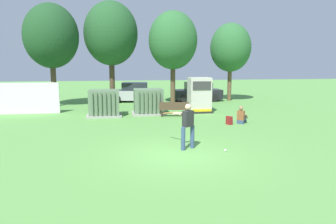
{
  "coord_description": "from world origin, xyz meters",
  "views": [
    {
      "loc": [
        -2.01,
        -10.83,
        3.27
      ],
      "look_at": [
        0.21,
        3.5,
        1.0
      ],
      "focal_mm": 33.89,
      "sensor_mm": 36.0,
      "label": 1
    }
  ],
  "objects": [
    {
      "name": "parked_car_leftmost",
      "position": [
        -0.8,
        15.87,
        0.75
      ],
      "size": [
        4.34,
        2.21,
        1.62
      ],
      "color": "#B2B2B7",
      "rests_on": "ground"
    },
    {
      "name": "generator_enclosure",
      "position": [
        3.25,
        9.49,
        1.14
      ],
      "size": [
        1.6,
        1.4,
        2.3
      ],
      "color": "#262626",
      "rests_on": "ground"
    },
    {
      "name": "parked_car_left_of_center",
      "position": [
        4.59,
        15.52,
        0.75
      ],
      "size": [
        4.28,
        2.07,
        1.62
      ],
      "color": "black",
      "rests_on": "ground"
    },
    {
      "name": "batter",
      "position": [
        0.5,
        0.7,
        0.98
      ],
      "size": [
        1.08,
        1.49,
        1.74
      ],
      "color": "#384C75",
      "rests_on": "ground"
    },
    {
      "name": "backpack",
      "position": [
        3.77,
        5.07,
        0.21
      ],
      "size": [
        0.35,
        0.37,
        0.44
      ],
      "color": "maroon",
      "rests_on": "ground"
    },
    {
      "name": "park_bench",
      "position": [
        1.27,
        7.92,
        0.54
      ],
      "size": [
        1.84,
        0.67,
        0.92
      ],
      "color": "#4C3828",
      "rests_on": "ground"
    },
    {
      "name": "transformer_mid_west",
      "position": [
        -0.18,
        9.13,
        0.79
      ],
      "size": [
        2.1,
        1.7,
        1.62
      ],
      "color": "#9E9B93",
      "rests_on": "ground"
    },
    {
      "name": "tree_center_right",
      "position": [
        2.22,
        13.93,
        4.95
      ],
      "size": [
        3.78,
        3.78,
        7.22
      ],
      "color": "brown",
      "rests_on": "ground"
    },
    {
      "name": "ground_plane",
      "position": [
        0.0,
        0.0,
        0.0
      ],
      "size": [
        96.0,
        96.0,
        0.0
      ],
      "primitive_type": "plane",
      "color": "#5B9947"
    },
    {
      "name": "fence_panel",
      "position": [
        -8.26,
        10.5,
        1.0
      ],
      "size": [
        4.8,
        0.12,
        2.0
      ],
      "primitive_type": "cube",
      "color": "white",
      "rests_on": "ground"
    },
    {
      "name": "tree_left",
      "position": [
        -6.81,
        13.85,
        5.16
      ],
      "size": [
        3.94,
        3.94,
        7.52
      ],
      "color": "brown",
      "rests_on": "ground"
    },
    {
      "name": "tree_right",
      "position": [
        7.44,
        15.43,
        4.51
      ],
      "size": [
        3.44,
        3.44,
        6.57
      ],
      "color": "brown",
      "rests_on": "ground"
    },
    {
      "name": "tree_center_left",
      "position": [
        -2.53,
        15.07,
        5.5
      ],
      "size": [
        4.2,
        4.2,
        8.02
      ],
      "color": "#4C3828",
      "rests_on": "ground"
    },
    {
      "name": "transformer_west",
      "position": [
        -2.93,
        8.77,
        0.79
      ],
      "size": [
        2.1,
        1.7,
        1.62
      ],
      "color": "#9E9B93",
      "rests_on": "ground"
    },
    {
      "name": "seated_spectator",
      "position": [
        4.51,
        5.24,
        0.38
      ],
      "size": [
        0.72,
        0.76,
        0.96
      ],
      "color": "#384C75",
      "rests_on": "ground"
    },
    {
      "name": "sports_ball",
      "position": [
        1.83,
        0.09,
        0.04
      ],
      "size": [
        0.09,
        0.09,
        0.09
      ],
      "primitive_type": "sphere",
      "color": "white",
      "rests_on": "ground"
    }
  ]
}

